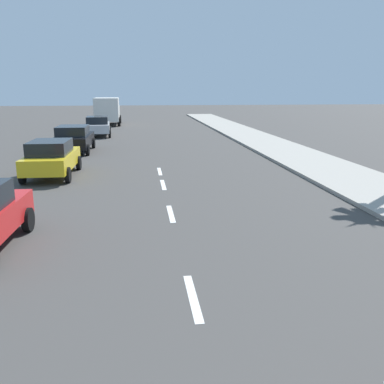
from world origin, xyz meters
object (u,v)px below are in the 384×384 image
object	(u,v)px
delivery_truck	(107,110)
parked_car_black	(74,138)
parked_car_yellow	(52,157)
parked_car_silver	(98,126)

from	to	relation	value
delivery_truck	parked_car_black	bearing A→B (deg)	-92.98
parked_car_yellow	delivery_truck	bearing A→B (deg)	89.71
parked_car_yellow	parked_car_black	world-z (taller)	same
parked_car_silver	delivery_truck	bearing A→B (deg)	86.35
parked_car_silver	parked_car_black	bearing A→B (deg)	-97.35
parked_car_yellow	parked_car_silver	xyz separation A→B (m)	(0.48, 16.05, 0.00)
parked_car_silver	delivery_truck	xyz separation A→B (m)	(0.05, 10.80, 0.66)
parked_car_yellow	delivery_truck	distance (m)	26.86
parked_car_silver	delivery_truck	distance (m)	10.82
parked_car_black	delivery_truck	bearing A→B (deg)	88.28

